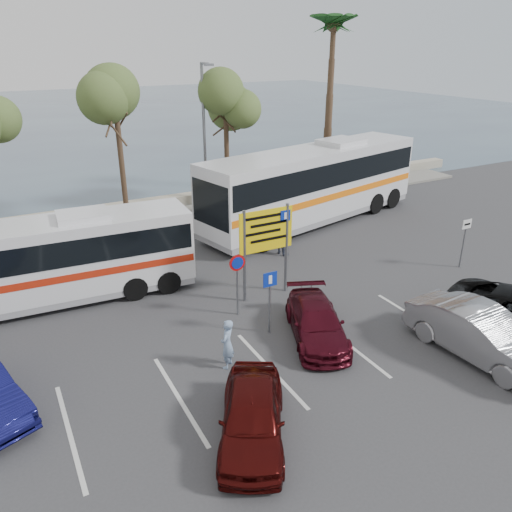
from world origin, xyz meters
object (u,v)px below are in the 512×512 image
car_red (252,416)px  pedestrian_far (283,237)px  car_maroon (316,322)px  coach_bus_left (43,265)px  car_silver_b (481,334)px  coach_bus_right (314,187)px  pedestrian_near (227,344)px  street_lamp_right (205,133)px  direction_sign (266,237)px

car_red → pedestrian_far: size_ratio=2.35×
car_maroon → coach_bus_left: bearing=160.7°
car_maroon → car_silver_b: 5.07m
coach_bus_left → coach_bus_right: coach_bus_right is taller
coach_bus_right → pedestrian_far: size_ratio=8.49×
car_red → pedestrian_far: (6.76, 9.76, 0.16)m
car_red → coach_bus_left: bearing=139.4°
pedestrian_near → coach_bus_right: bearing=-179.1°
coach_bus_left → car_silver_b: coach_bus_left is taller
coach_bus_right → pedestrian_near: coach_bus_right is taller
pedestrian_near → pedestrian_far: size_ratio=0.97×
coach_bus_right → pedestrian_near: 13.93m
street_lamp_right → direction_sign: (-2.00, -10.32, -2.17)m
car_silver_b → pedestrian_near: size_ratio=3.02×
coach_bus_right → car_red: size_ratio=3.61×
car_maroon → direction_sign: bearing=112.5°
car_silver_b → pedestrian_near: (-7.14, 3.21, 0.00)m
car_maroon → pedestrian_near: (-3.27, -0.06, 0.21)m
car_red → car_silver_b: (7.86, -0.24, 0.13)m
direction_sign → coach_bus_right: size_ratio=0.26×
car_silver_b → pedestrian_far: pedestrian_far is taller
street_lamp_right → coach_bus_left: street_lamp_right is taller
street_lamp_right → direction_sign: bearing=-100.9°
street_lamp_right → car_red: street_lamp_right is taller
street_lamp_right → car_silver_b: bearing=-83.7°
pedestrian_far → car_red: bearing=135.0°
car_red → pedestrian_near: bearing=105.9°
car_maroon → street_lamp_right: bearing=104.3°
coach_bus_left → car_maroon: bearing=-41.9°
street_lamp_right → car_red: 18.25m
coach_bus_right → car_silver_b: coach_bus_right is taller
street_lamp_right → pedestrian_far: bearing=-83.8°
direction_sign → coach_bus_left: (-7.50, 3.30, -0.86)m
car_maroon → pedestrian_near: pedestrian_near is taller
coach_bus_right → car_silver_b: size_ratio=2.91×
direction_sign → car_silver_b: bearing=-60.0°
coach_bus_left → coach_bus_right: size_ratio=0.79×
coach_bus_left → pedestrian_far: size_ratio=6.69×
coach_bus_left → car_maroon: 10.12m
direction_sign → pedestrian_near: bearing=-133.2°
street_lamp_right → coach_bus_right: size_ratio=0.57×
car_maroon → pedestrian_far: 7.27m
car_maroon → car_red: (-4.00, -3.03, 0.08)m
car_red → car_silver_b: bearing=27.9°
street_lamp_right → car_maroon: (-2.00, -13.75, -4.01)m
car_red → street_lamp_right: bearing=100.0°
street_lamp_right → car_silver_b: size_ratio=1.67×
coach_bus_left → car_silver_b: 15.16m
car_red → pedestrian_far: bearing=84.9°
street_lamp_right → direction_sign: 10.73m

